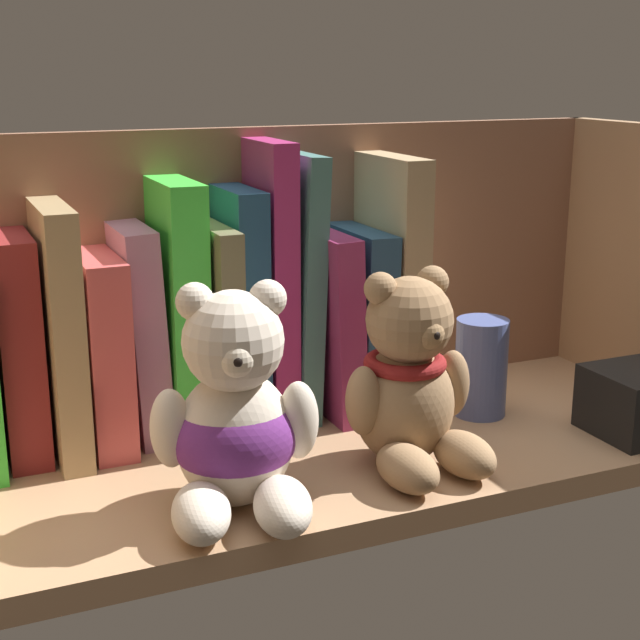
% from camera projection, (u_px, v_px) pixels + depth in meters
% --- Properties ---
extents(shelf_board, '(0.64, 0.25, 0.02)m').
position_uv_depth(shelf_board, '(333.00, 458.00, 0.76)').
color(shelf_board, '#A87F5B').
rests_on(shelf_board, ground).
extents(shelf_back_panel, '(0.66, 0.01, 0.27)m').
position_uv_depth(shelf_back_panel, '(273.00, 277.00, 0.84)').
color(shelf_back_panel, brown).
rests_on(shelf_back_panel, ground).
extents(book_2, '(0.03, 0.11, 0.18)m').
position_uv_depth(book_2, '(16.00, 344.00, 0.73)').
color(book_2, maroon).
rests_on(book_2, shelf_board).
extents(book_3, '(0.02, 0.14, 0.20)m').
position_uv_depth(book_3, '(56.00, 326.00, 0.74)').
color(book_3, '#9B8056').
rests_on(book_3, shelf_board).
extents(book_4, '(0.03, 0.13, 0.16)m').
position_uv_depth(book_4, '(98.00, 347.00, 0.75)').
color(book_4, '#C64C4C').
rests_on(book_4, shelf_board).
extents(book_5, '(0.03, 0.10, 0.18)m').
position_uv_depth(book_5, '(138.00, 331.00, 0.76)').
color(book_5, '#A96D8A').
rests_on(book_5, shelf_board).
extents(book_6, '(0.03, 0.11, 0.21)m').
position_uv_depth(book_6, '(175.00, 307.00, 0.77)').
color(book_6, green).
rests_on(book_6, shelf_board).
extents(book_7, '(0.02, 0.14, 0.18)m').
position_uv_depth(book_7, '(208.00, 324.00, 0.79)').
color(book_7, brown).
rests_on(book_7, shelf_board).
extents(book_8, '(0.03, 0.10, 0.20)m').
position_uv_depth(book_8, '(237.00, 305.00, 0.79)').
color(book_8, navy).
rests_on(book_8, shelf_board).
extents(book_9, '(0.02, 0.09, 0.24)m').
position_uv_depth(book_9, '(268.00, 281.00, 0.80)').
color(book_9, '#A22762').
rests_on(book_9, shelf_board).
extents(book_10, '(0.03, 0.10, 0.23)m').
position_uv_depth(book_10, '(293.00, 285.00, 0.81)').
color(book_10, '#3D6A65').
rests_on(book_10, shelf_board).
extents(book_11, '(0.03, 0.14, 0.16)m').
position_uv_depth(book_11, '(319.00, 318.00, 0.83)').
color(book_11, '#852754').
rests_on(book_11, shelf_board).
extents(book_12, '(0.03, 0.13, 0.16)m').
position_uv_depth(book_12, '(350.00, 315.00, 0.84)').
color(book_12, navy).
rests_on(book_12, shelf_board).
extents(book_13, '(0.03, 0.14, 0.22)m').
position_uv_depth(book_13, '(380.00, 278.00, 0.84)').
color(book_13, tan).
rests_on(book_13, shelf_board).
extents(teddy_bear_larger, '(0.12, 0.13, 0.16)m').
position_uv_depth(teddy_bear_larger, '(235.00, 422.00, 0.64)').
color(teddy_bear_larger, beige).
rests_on(teddy_bear_larger, shelf_board).
extents(teddy_bear_smaller, '(0.11, 0.12, 0.15)m').
position_uv_depth(teddy_bear_smaller, '(410.00, 384.00, 0.71)').
color(teddy_bear_smaller, '#93704C').
rests_on(teddy_bear_smaller, shelf_board).
extents(pillar_candle, '(0.05, 0.05, 0.09)m').
position_uv_depth(pillar_candle, '(481.00, 367.00, 0.82)').
color(pillar_candle, '#4C5B99').
rests_on(pillar_candle, shelf_board).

